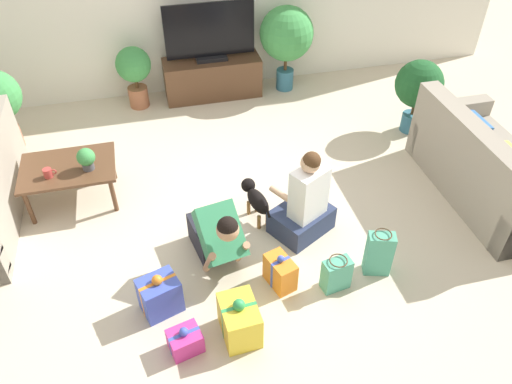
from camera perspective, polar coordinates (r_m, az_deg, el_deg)
name	(u,v)px	position (r m, az deg, el deg)	size (l,w,h in m)	color
ground_plane	(240,213)	(4.86, -1.84, -2.43)	(16.00, 16.00, 0.00)	beige
sofa_right	(486,169)	(5.40, 24.81, 2.35)	(0.84, 1.76, 0.84)	gray
coffee_table	(68,170)	(5.11, -20.66, 2.35)	(0.89, 0.64, 0.42)	brown
tv_console	(213,78)	(6.65, -4.99, 12.90)	(1.23, 0.43, 0.50)	brown
tv	(210,35)	(6.40, -5.30, 17.44)	(1.11, 0.20, 0.72)	black
potted_plant_corner_right	(419,87)	(6.01, 18.09, 11.39)	(0.54, 0.54, 0.88)	#336B84
potted_plant_back_right	(287,36)	(6.59, 3.51, 17.42)	(0.68, 0.68, 1.11)	#336B84
potted_plant_back_left	(134,70)	(6.44, -13.75, 13.39)	(0.43, 0.43, 0.78)	#A36042
person_kneeling	(217,235)	(4.20, -4.52, -4.94)	(0.44, 0.79, 0.75)	#23232D
person_sitting	(304,205)	(4.49, 5.55, -1.53)	(0.65, 0.62, 0.91)	#283351
dog	(256,198)	(4.68, -0.05, -0.71)	(0.22, 0.53, 0.34)	black
gift_box_a	(240,320)	(3.84, -1.89, -14.41)	(0.28, 0.37, 0.39)	yellow
gift_box_b	(160,295)	(4.05, -10.92, -11.49)	(0.36, 0.32, 0.39)	#3D51BC
gift_box_c	(280,272)	(4.16, 2.78, -9.12)	(0.25, 0.32, 0.33)	orange
gift_box_d	(185,341)	(3.86, -8.10, -16.47)	(0.27, 0.25, 0.24)	#CC3389
gift_bag_a	(379,253)	(4.32, 13.87, -6.84)	(0.24, 0.18, 0.45)	#4CA384
gift_bag_b	(336,274)	(4.18, 9.17, -9.26)	(0.25, 0.17, 0.33)	#4CA384
mug	(48,173)	(4.98, -22.66, 2.02)	(0.12, 0.08, 0.09)	#B23D38
tabletop_plant	(86,158)	(4.91, -18.84, 3.67)	(0.17, 0.17, 0.22)	#4C4C51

